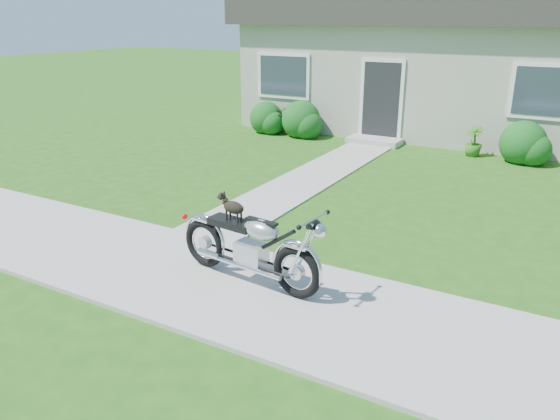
% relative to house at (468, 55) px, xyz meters
% --- Properties ---
extents(ground, '(80.00, 80.00, 0.00)m').
position_rel_house_xyz_m(ground, '(0.00, -11.99, -2.16)').
color(ground, '#235114').
rests_on(ground, ground).
extents(sidewalk, '(24.00, 2.20, 0.04)m').
position_rel_house_xyz_m(sidewalk, '(0.00, -11.99, -2.14)').
color(sidewalk, '#9E9B93').
rests_on(sidewalk, ground).
extents(walkway, '(1.20, 8.00, 0.03)m').
position_rel_house_xyz_m(walkway, '(-1.50, -6.99, -2.14)').
color(walkway, '#9E9B93').
rests_on(walkway, ground).
extents(house, '(12.60, 7.03, 4.50)m').
position_rel_house_xyz_m(house, '(0.00, 0.00, 0.00)').
color(house, '#ABA89A').
rests_on(house, ground).
extents(shrub_row, '(10.50, 1.14, 1.14)m').
position_rel_house_xyz_m(shrub_row, '(0.06, -3.49, -1.70)').
color(shrub_row, '#155219').
rests_on(shrub_row, ground).
extents(potted_plant_left, '(0.85, 0.87, 0.74)m').
position_rel_house_xyz_m(potted_plant_left, '(-4.06, -3.44, -1.79)').
color(potted_plant_left, '#295817').
rests_on(potted_plant_left, ground).
extents(potted_plant_right, '(0.54, 0.54, 0.73)m').
position_rel_house_xyz_m(potted_plant_right, '(1.06, -3.44, -1.79)').
color(potted_plant_right, '#34701F').
rests_on(potted_plant_right, ground).
extents(motorcycle_with_dog, '(2.22, 0.60, 1.11)m').
position_rel_house_xyz_m(motorcycle_with_dog, '(-0.00, -11.82, -1.62)').
color(motorcycle_with_dog, black).
rests_on(motorcycle_with_dog, sidewalk).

